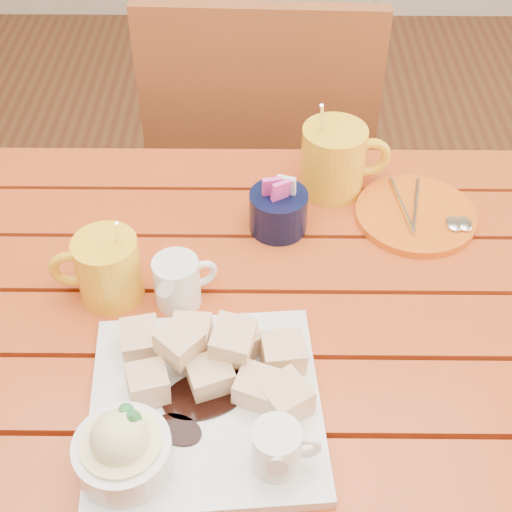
{
  "coord_description": "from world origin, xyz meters",
  "views": [
    {
      "loc": [
        0.06,
        -0.62,
        1.48
      ],
      "look_at": [
        0.06,
        0.06,
        0.82
      ],
      "focal_mm": 50.0,
      "sensor_mm": 36.0,
      "label": 1
    }
  ],
  "objects_px": {
    "dessert_plate": "(191,407)",
    "orange_saucer": "(417,215)",
    "table": "(215,371)",
    "coffee_mug_left": "(106,268)",
    "coffee_mug_right": "(335,159)",
    "chair_far": "(261,164)"
  },
  "relations": [
    {
      "from": "coffee_mug_right",
      "to": "orange_saucer",
      "type": "relative_size",
      "value": 0.91
    },
    {
      "from": "dessert_plate",
      "to": "chair_far",
      "type": "height_order",
      "value": "chair_far"
    },
    {
      "from": "table",
      "to": "coffee_mug_right",
      "type": "relative_size",
      "value": 7.09
    },
    {
      "from": "coffee_mug_left",
      "to": "orange_saucer",
      "type": "distance_m",
      "value": 0.48
    },
    {
      "from": "coffee_mug_right",
      "to": "chair_far",
      "type": "xyz_separation_m",
      "value": [
        -0.12,
        0.36,
        -0.28
      ]
    },
    {
      "from": "coffee_mug_right",
      "to": "orange_saucer",
      "type": "distance_m",
      "value": 0.15
    },
    {
      "from": "table",
      "to": "coffee_mug_right",
      "type": "bearing_deg",
      "value": 58.05
    },
    {
      "from": "table",
      "to": "orange_saucer",
      "type": "height_order",
      "value": "orange_saucer"
    },
    {
      "from": "table",
      "to": "coffee_mug_left",
      "type": "relative_size",
      "value": 8.25
    },
    {
      "from": "dessert_plate",
      "to": "chair_far",
      "type": "distance_m",
      "value": 0.85
    },
    {
      "from": "orange_saucer",
      "to": "chair_far",
      "type": "height_order",
      "value": "chair_far"
    },
    {
      "from": "dessert_plate",
      "to": "table",
      "type": "bearing_deg",
      "value": 84.36
    },
    {
      "from": "coffee_mug_left",
      "to": "chair_far",
      "type": "bearing_deg",
      "value": 69.39
    },
    {
      "from": "dessert_plate",
      "to": "orange_saucer",
      "type": "bearing_deg",
      "value": 49.07
    },
    {
      "from": "orange_saucer",
      "to": "chair_far",
      "type": "distance_m",
      "value": 0.55
    },
    {
      "from": "table",
      "to": "orange_saucer",
      "type": "bearing_deg",
      "value": 35.21
    },
    {
      "from": "coffee_mug_left",
      "to": "chair_far",
      "type": "xyz_separation_m",
      "value": [
        0.21,
        0.6,
        -0.27
      ]
    },
    {
      "from": "dessert_plate",
      "to": "coffee_mug_left",
      "type": "height_order",
      "value": "coffee_mug_left"
    },
    {
      "from": "dessert_plate",
      "to": "chair_far",
      "type": "bearing_deg",
      "value": 84.38
    },
    {
      "from": "coffee_mug_left",
      "to": "orange_saucer",
      "type": "relative_size",
      "value": 0.78
    },
    {
      "from": "orange_saucer",
      "to": "chair_far",
      "type": "xyz_separation_m",
      "value": [
        -0.24,
        0.43,
        -0.23
      ]
    },
    {
      "from": "table",
      "to": "coffee_mug_left",
      "type": "distance_m",
      "value": 0.22
    }
  ]
}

